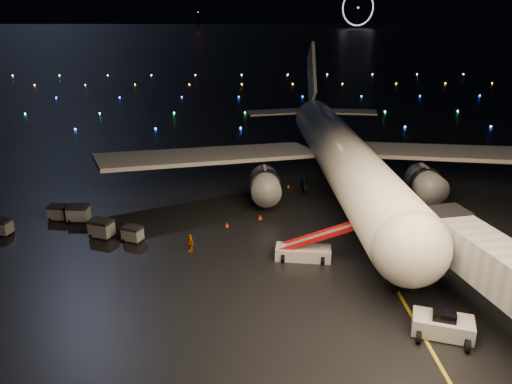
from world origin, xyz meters
TOP-DOWN VIEW (x-y plane):
  - ground at (0.00, 300.00)m, footprint 2000.00×2000.00m
  - lane_centre at (12.00, 15.00)m, footprint 0.25×80.00m
  - airliner at (11.55, 27.41)m, footprint 58.84×55.93m
  - pushback_tug at (13.31, -3.74)m, footprint 4.50×3.34m
  - belt_loader at (5.11, 7.94)m, footprint 7.49×3.09m
  - crew_c at (-5.22, 9.70)m, footprint 0.92×1.06m
  - safety_cone_0 at (-1.96, 15.33)m, footprint 0.49×0.49m
  - safety_cone_1 at (5.61, 27.44)m, footprint 0.41×0.41m
  - safety_cone_2 at (1.59, 17.22)m, footprint 0.61×0.61m
  - safety_cone_3 at (-19.32, 29.37)m, footprint 0.50×0.50m
  - ferris_wheel at (170.00, 720.00)m, footprint 49.33×16.80m
  - radio_mast at (-60.00, 740.00)m, footprint 1.80×1.80m
  - taxiway_lights at (0.00, 106.00)m, footprint 164.00×92.00m
  - baggage_cart_0 at (-11.05, 12.13)m, footprint 2.17×1.89m
  - baggage_cart_1 at (-17.78, 17.25)m, footprint 2.22×1.60m
  - baggage_cart_2 at (-14.29, 13.15)m, footprint 2.59×2.22m
  - baggage_cart_3 at (-20.09, 17.82)m, footprint 2.17×1.70m
  - baggage_cart_4 at (-24.54, 14.16)m, footprint 2.17×1.74m

SIDE VIEW (x-z plane):
  - ground at x=0.00m, z-range 0.00..0.00m
  - lane_centre at x=12.00m, z-range 0.00..0.02m
  - taxiway_lights at x=0.00m, z-range 0.00..0.36m
  - safety_cone_3 at x=-19.32m, z-range 0.00..0.45m
  - safety_cone_1 at x=5.61m, z-range 0.00..0.46m
  - safety_cone_0 at x=-1.96m, z-range 0.00..0.47m
  - safety_cone_2 at x=1.59m, z-range 0.00..0.53m
  - baggage_cart_0 at x=-11.05m, z-range 0.00..1.54m
  - baggage_cart_4 at x=-24.54m, z-range 0.00..1.63m
  - baggage_cart_3 at x=-20.09m, z-range 0.00..1.65m
  - crew_c at x=-5.22m, z-range 0.00..1.71m
  - baggage_cart_1 at x=-17.78m, z-range 0.00..1.83m
  - baggage_cart_2 at x=-14.29m, z-range 0.00..1.86m
  - pushback_tug at x=13.31m, z-range 0.00..1.92m
  - belt_loader at x=5.11m, z-range 0.00..3.53m
  - airliner at x=11.55m, z-range 0.00..16.59m
  - ferris_wheel at x=170.00m, z-range 0.00..52.00m
  - radio_mast at x=-60.00m, z-range 0.00..64.00m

